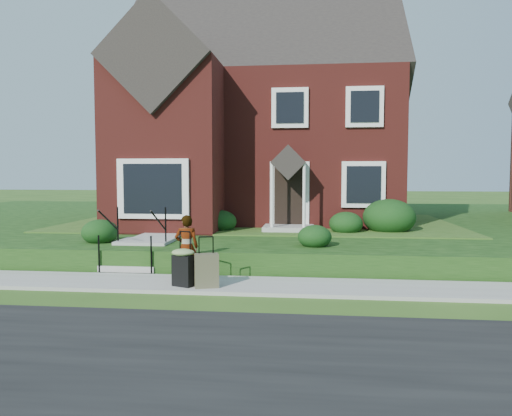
# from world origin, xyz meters

# --- Properties ---
(ground) EXTENTS (120.00, 120.00, 0.00)m
(ground) POSITION_xyz_m (0.00, 0.00, 0.00)
(ground) COLOR #2D5119
(ground) RESTS_ON ground
(street) EXTENTS (60.00, 6.00, 0.01)m
(street) POSITION_xyz_m (0.00, -5.00, 0.01)
(street) COLOR black
(street) RESTS_ON ground
(sidewalk) EXTENTS (60.00, 1.60, 0.08)m
(sidewalk) POSITION_xyz_m (0.00, 0.00, 0.04)
(sidewalk) COLOR #9E9B93
(sidewalk) RESTS_ON ground
(terrace) EXTENTS (44.00, 20.00, 0.60)m
(terrace) POSITION_xyz_m (4.00, 10.90, 0.30)
(terrace) COLOR #11340E
(terrace) RESTS_ON ground
(walkway) EXTENTS (1.20, 6.00, 0.06)m
(walkway) POSITION_xyz_m (-2.50, 5.00, 0.63)
(walkway) COLOR #9E9B93
(walkway) RESTS_ON terrace
(main_house) EXTENTS (10.40, 10.20, 9.40)m
(main_house) POSITION_xyz_m (-0.21, 9.61, 5.26)
(main_house) COLOR maroon
(main_house) RESTS_ON terrace
(front_steps) EXTENTS (1.40, 2.02, 1.50)m
(front_steps) POSITION_xyz_m (-2.50, 1.84, 0.47)
(front_steps) COLOR #9E9B93
(front_steps) RESTS_ON ground
(foundation_shrubs) EXTENTS (10.08, 4.75, 1.17)m
(foundation_shrubs) POSITION_xyz_m (0.54, 5.05, 1.09)
(foundation_shrubs) COLOR black
(foundation_shrubs) RESTS_ON terrace
(woman) EXTENTS (0.59, 0.44, 1.45)m
(woman) POSITION_xyz_m (-0.85, 0.34, 0.81)
(woman) COLOR #999999
(woman) RESTS_ON sidewalk
(suitcase_black) EXTENTS (0.60, 0.55, 1.17)m
(suitcase_black) POSITION_xyz_m (-0.75, -0.38, 0.53)
(suitcase_black) COLOR black
(suitcase_black) RESTS_ON sidewalk
(suitcase_olive) EXTENTS (0.55, 0.41, 1.07)m
(suitcase_olive) POSITION_xyz_m (-0.23, -0.43, 0.44)
(suitcase_olive) COLOR brown
(suitcase_olive) RESTS_ON sidewalk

